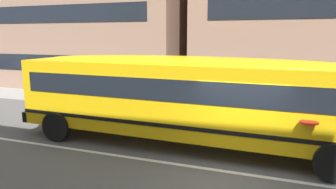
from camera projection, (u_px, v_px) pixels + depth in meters
ground_plane at (237, 173)px, 8.60m from camera, size 400.00×400.00×0.00m
sidewalk_far at (256, 113)px, 15.25m from camera, size 120.00×3.00×0.01m
lane_centreline at (237, 173)px, 8.60m from camera, size 110.00×0.16×0.01m
school_bus at (194, 94)px, 10.45m from camera, size 13.78×3.44×3.07m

